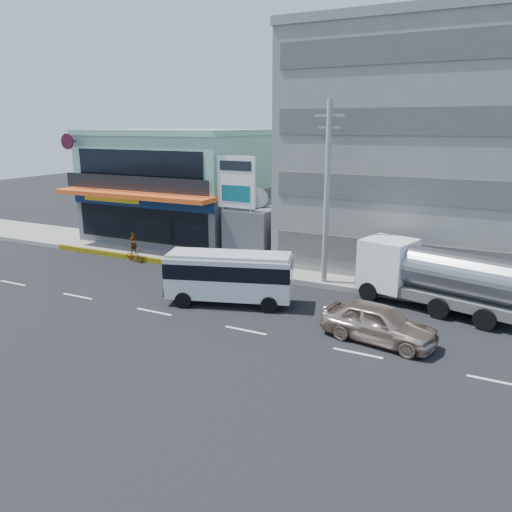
{
  "coord_description": "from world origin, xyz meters",
  "views": [
    {
      "loc": [
        14.53,
        -17.92,
        8.73
      ],
      "look_at": [
        3.39,
        4.21,
        2.2
      ],
      "focal_mm": 35.0,
      "sensor_mm": 36.0,
      "label": 1
    }
  ],
  "objects_px": {
    "utility_pole_near": "(327,194)",
    "motorcycle_rider": "(134,252)",
    "sedan": "(379,323)",
    "tanker_truck": "(433,276)",
    "satellite_dish": "(256,206)",
    "concrete_building": "(430,154)",
    "minibus": "(229,274)",
    "shop_building": "(181,188)",
    "billboard": "(236,188)"
  },
  "relations": [
    {
      "from": "utility_pole_near",
      "to": "motorcycle_rider",
      "type": "bearing_deg",
      "value": -177.34
    },
    {
      "from": "sedan",
      "to": "tanker_truck",
      "type": "height_order",
      "value": "tanker_truck"
    },
    {
      "from": "satellite_dish",
      "to": "motorcycle_rider",
      "type": "relative_size",
      "value": 0.77
    },
    {
      "from": "concrete_building",
      "to": "motorcycle_rider",
      "type": "height_order",
      "value": "concrete_building"
    },
    {
      "from": "minibus",
      "to": "satellite_dish",
      "type": "bearing_deg",
      "value": 107.78
    },
    {
      "from": "tanker_truck",
      "to": "satellite_dish",
      "type": "bearing_deg",
      "value": 159.51
    },
    {
      "from": "shop_building",
      "to": "motorcycle_rider",
      "type": "distance_m",
      "value": 7.97
    },
    {
      "from": "concrete_building",
      "to": "billboard",
      "type": "height_order",
      "value": "concrete_building"
    },
    {
      "from": "billboard",
      "to": "shop_building",
      "type": "bearing_deg",
      "value": 147.68
    },
    {
      "from": "billboard",
      "to": "minibus",
      "type": "xyz_separation_m",
      "value": [
        3.17,
        -6.53,
        -3.37
      ]
    },
    {
      "from": "billboard",
      "to": "minibus",
      "type": "bearing_deg",
      "value": -64.09
    },
    {
      "from": "satellite_dish",
      "to": "minibus",
      "type": "xyz_separation_m",
      "value": [
        2.67,
        -8.33,
        -2.02
      ]
    },
    {
      "from": "concrete_building",
      "to": "minibus",
      "type": "relative_size",
      "value": 2.44
    },
    {
      "from": "satellite_dish",
      "to": "billboard",
      "type": "xyz_separation_m",
      "value": [
        -0.5,
        -1.8,
        1.35
      ]
    },
    {
      "from": "tanker_truck",
      "to": "concrete_building",
      "type": "bearing_deg",
      "value": 102.15
    },
    {
      "from": "satellite_dish",
      "to": "sedan",
      "type": "bearing_deg",
      "value": -42.33
    },
    {
      "from": "minibus",
      "to": "concrete_building",
      "type": "bearing_deg",
      "value": 59.26
    },
    {
      "from": "utility_pole_near",
      "to": "minibus",
      "type": "height_order",
      "value": "utility_pole_near"
    },
    {
      "from": "concrete_building",
      "to": "minibus",
      "type": "distance_m",
      "value": 15.34
    },
    {
      "from": "satellite_dish",
      "to": "utility_pole_near",
      "type": "distance_m",
      "value": 7.17
    },
    {
      "from": "minibus",
      "to": "motorcycle_rider",
      "type": "relative_size",
      "value": 3.35
    },
    {
      "from": "billboard",
      "to": "utility_pole_near",
      "type": "relative_size",
      "value": 0.69
    },
    {
      "from": "concrete_building",
      "to": "satellite_dish",
      "type": "relative_size",
      "value": 10.67
    },
    {
      "from": "concrete_building",
      "to": "utility_pole_near",
      "type": "bearing_deg",
      "value": -117.76
    },
    {
      "from": "tanker_truck",
      "to": "minibus",
      "type": "bearing_deg",
      "value": -156.82
    },
    {
      "from": "minibus",
      "to": "tanker_truck",
      "type": "relative_size",
      "value": 0.8
    },
    {
      "from": "shop_building",
      "to": "concrete_building",
      "type": "xyz_separation_m",
      "value": [
        18.0,
        1.05,
        3.0
      ]
    },
    {
      "from": "concrete_building",
      "to": "tanker_truck",
      "type": "height_order",
      "value": "concrete_building"
    },
    {
      "from": "sedan",
      "to": "motorcycle_rider",
      "type": "relative_size",
      "value": 2.44
    },
    {
      "from": "sedan",
      "to": "tanker_truck",
      "type": "distance_m",
      "value": 5.34
    },
    {
      "from": "concrete_building",
      "to": "billboard",
      "type": "distance_m",
      "value": 12.17
    },
    {
      "from": "billboard",
      "to": "motorcycle_rider",
      "type": "distance_m",
      "value": 8.06
    },
    {
      "from": "satellite_dish",
      "to": "billboard",
      "type": "bearing_deg",
      "value": -105.52
    },
    {
      "from": "tanker_truck",
      "to": "motorcycle_rider",
      "type": "relative_size",
      "value": 4.17
    },
    {
      "from": "concrete_building",
      "to": "billboard",
      "type": "xyz_separation_m",
      "value": [
        -10.5,
        -5.8,
        -2.07
      ]
    },
    {
      "from": "tanker_truck",
      "to": "motorcycle_rider",
      "type": "distance_m",
      "value": 18.74
    },
    {
      "from": "minibus",
      "to": "tanker_truck",
      "type": "bearing_deg",
      "value": 23.18
    },
    {
      "from": "shop_building",
      "to": "sedan",
      "type": "relative_size",
      "value": 2.6
    },
    {
      "from": "shop_building",
      "to": "billboard",
      "type": "relative_size",
      "value": 1.8
    },
    {
      "from": "utility_pole_near",
      "to": "minibus",
      "type": "xyz_separation_m",
      "value": [
        -3.33,
        -4.73,
        -3.59
      ]
    },
    {
      "from": "minibus",
      "to": "tanker_truck",
      "type": "distance_m",
      "value": 9.94
    },
    {
      "from": "satellite_dish",
      "to": "sedan",
      "type": "height_order",
      "value": "satellite_dish"
    },
    {
      "from": "satellite_dish",
      "to": "minibus",
      "type": "distance_m",
      "value": 8.97
    },
    {
      "from": "utility_pole_near",
      "to": "sedan",
      "type": "height_order",
      "value": "utility_pole_near"
    },
    {
      "from": "concrete_building",
      "to": "satellite_dish",
      "type": "bearing_deg",
      "value": -158.2
    },
    {
      "from": "concrete_building",
      "to": "satellite_dish",
      "type": "xyz_separation_m",
      "value": [
        -10.0,
        -4.0,
        -3.42
      ]
    },
    {
      "from": "utility_pole_near",
      "to": "motorcycle_rider",
      "type": "relative_size",
      "value": 5.12
    },
    {
      "from": "minibus",
      "to": "tanker_truck",
      "type": "height_order",
      "value": "tanker_truck"
    },
    {
      "from": "minibus",
      "to": "sedan",
      "type": "bearing_deg",
      "value": -8.6
    },
    {
      "from": "satellite_dish",
      "to": "billboard",
      "type": "height_order",
      "value": "billboard"
    }
  ]
}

